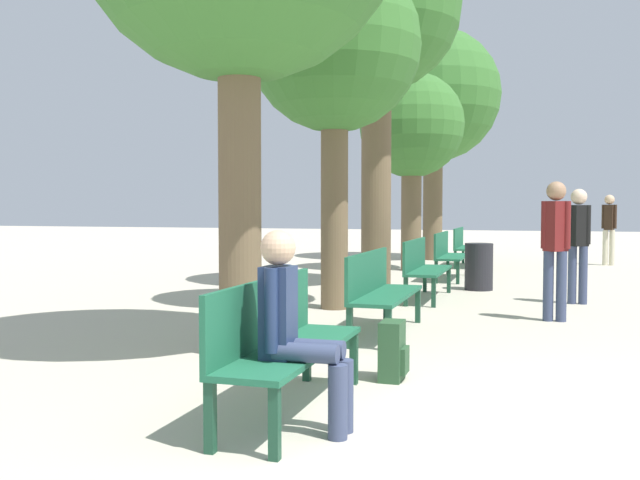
# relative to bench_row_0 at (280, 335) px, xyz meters

# --- Properties ---
(ground_plane) EXTENTS (80.00, 80.00, 0.00)m
(ground_plane) POSITION_rel_bench_row_0_xyz_m (2.04, -0.32, -0.54)
(ground_plane) COLOR beige
(bench_row_0) EXTENTS (0.49, 1.90, 0.93)m
(bench_row_0) POSITION_rel_bench_row_0_xyz_m (0.00, 0.00, 0.00)
(bench_row_0) COLOR #1E6042
(bench_row_0) RESTS_ON ground_plane
(bench_row_1) EXTENTS (0.49, 1.90, 0.93)m
(bench_row_1) POSITION_rel_bench_row_0_xyz_m (0.00, 3.20, 0.00)
(bench_row_1) COLOR #1E6042
(bench_row_1) RESTS_ON ground_plane
(bench_row_2) EXTENTS (0.49, 1.90, 0.93)m
(bench_row_2) POSITION_rel_bench_row_0_xyz_m (0.00, 6.40, 0.00)
(bench_row_2) COLOR #1E6042
(bench_row_2) RESTS_ON ground_plane
(bench_row_3) EXTENTS (0.49, 1.90, 0.93)m
(bench_row_3) POSITION_rel_bench_row_0_xyz_m (0.00, 9.60, 0.00)
(bench_row_3) COLOR #1E6042
(bench_row_3) RESTS_ON ground_plane
(bench_row_4) EXTENTS (0.49, 1.90, 0.93)m
(bench_row_4) POSITION_rel_bench_row_0_xyz_m (0.00, 12.80, 0.00)
(bench_row_4) COLOR #1E6042
(bench_row_4) RESTS_ON ground_plane
(tree_row_1) EXTENTS (2.41, 2.41, 4.88)m
(tree_row_1) POSITION_rel_bench_row_0_xyz_m (-1.02, 4.98, 3.07)
(tree_row_1) COLOR brown
(tree_row_1) RESTS_ON ground_plane
(tree_row_2) EXTENTS (2.94, 2.94, 6.38)m
(tree_row_2) POSITION_rel_bench_row_0_xyz_m (-1.02, 7.66, 4.25)
(tree_row_2) COLOR brown
(tree_row_2) RESTS_ON ground_plane
(tree_row_3) EXTENTS (2.35, 2.35, 4.44)m
(tree_row_3) POSITION_rel_bench_row_0_xyz_m (-1.02, 11.30, 2.65)
(tree_row_3) COLOR brown
(tree_row_3) RESTS_ON ground_plane
(tree_row_4) EXTENTS (3.57, 3.57, 6.21)m
(tree_row_4) POSITION_rel_bench_row_0_xyz_m (-1.02, 14.70, 3.84)
(tree_row_4) COLOR brown
(tree_row_4) RESTS_ON ground_plane
(person_seated) EXTENTS (0.59, 0.34, 1.29)m
(person_seated) POSITION_rel_bench_row_0_xyz_m (0.24, -0.37, 0.15)
(person_seated) COLOR #384260
(person_seated) RESTS_ON ground_plane
(backpack) EXTENTS (0.22, 0.30, 0.49)m
(backpack) POSITION_rel_bench_row_0_xyz_m (0.57, 1.13, -0.30)
(backpack) COLOR #284C2D
(backpack) RESTS_ON ground_plane
(pedestrian_near) EXTENTS (0.35, 0.31, 1.75)m
(pedestrian_near) POSITION_rel_bench_row_0_xyz_m (1.92, 4.72, 0.46)
(pedestrian_near) COLOR #384260
(pedestrian_near) RESTS_ON ground_plane
(pedestrian_mid) EXTENTS (0.34, 0.29, 1.70)m
(pedestrian_mid) POSITION_rel_bench_row_0_xyz_m (2.28, 6.49, 0.43)
(pedestrian_mid) COLOR #384260
(pedestrian_mid) RESTS_ON ground_plane
(pedestrian_far) EXTENTS (0.35, 0.28, 1.73)m
(pedestrian_far) POSITION_rel_bench_row_0_xyz_m (3.37, 14.11, 0.45)
(pedestrian_far) COLOR beige
(pedestrian_far) RESTS_ON ground_plane
(trash_bin) EXTENTS (0.48, 0.48, 0.81)m
(trash_bin) POSITION_rel_bench_row_0_xyz_m (0.74, 7.87, -0.14)
(trash_bin) COLOR #232328
(trash_bin) RESTS_ON ground_plane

